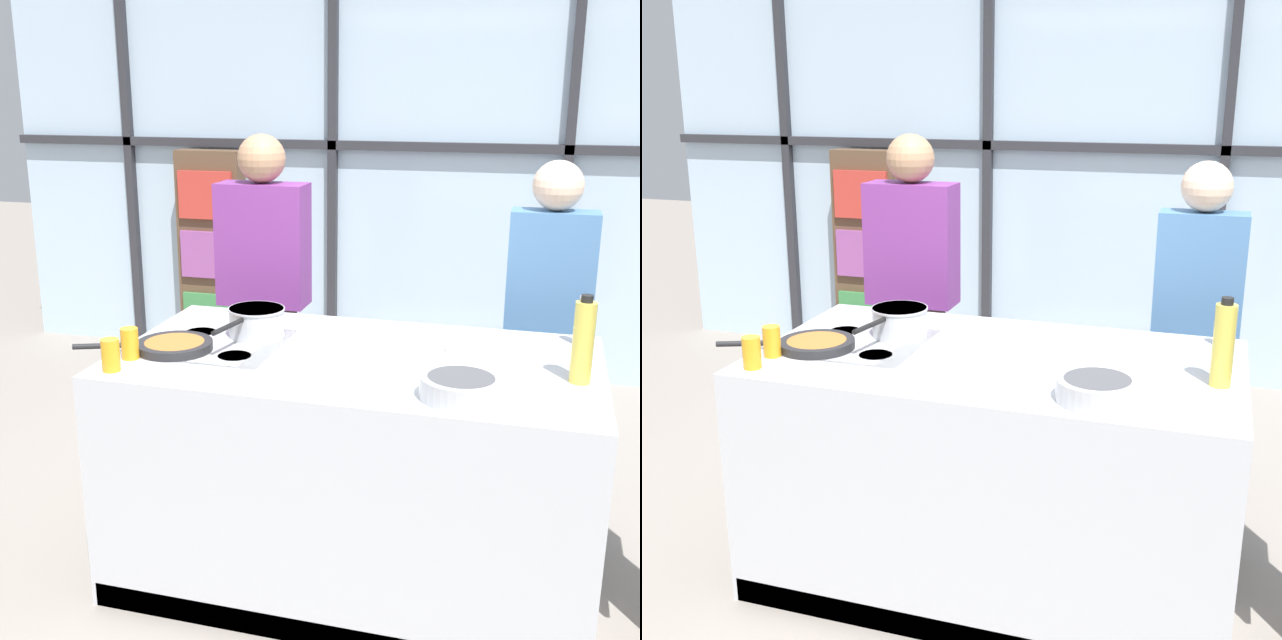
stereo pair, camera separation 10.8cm
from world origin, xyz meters
The scene contains 14 objects.
ground_plane centered at (0.00, 0.00, 0.00)m, with size 18.00×18.00×0.00m, color gray.
back_window_wall centered at (0.00, 2.57, 1.40)m, with size 6.40×0.10×2.80m.
bookshelf centered at (-1.62, 2.38, 0.75)m, with size 0.47×0.19×1.50m.
demo_island centered at (0.00, 0.00, 0.47)m, with size 1.83×1.01×0.94m.
spectator_far_left centered at (-0.70, 0.92, 0.97)m, with size 0.45×0.24×1.70m.
spectator_center_left centered at (0.70, 0.92, 0.93)m, with size 0.39×0.23×1.61m.
frying_pan centered at (-0.71, -0.13, 0.95)m, with size 0.51×0.30×0.04m.
saucepan centered at (-0.45, 0.12, 1.00)m, with size 0.23×0.43×0.12m.
white_plate centered at (0.43, 0.18, 0.94)m, with size 0.23×0.23×0.01m, color white.
mixing_bowl centered at (0.43, -0.33, 0.98)m, with size 0.27×0.27×0.08m.
oil_bottle centered at (0.81, -0.07, 1.08)m, with size 0.07×0.07×0.31m.
pepper_grinder centered at (0.82, 0.38, 1.03)m, with size 0.05×0.05×0.21m.
juice_glass_near centered at (-0.81, -0.40, 0.99)m, with size 0.07×0.07×0.12m, color orange.
juice_glass_far centered at (-0.81, -0.26, 0.99)m, with size 0.07×0.07×0.12m, color orange.
Camera 1 is at (0.66, -2.82, 1.93)m, focal length 45.00 mm.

